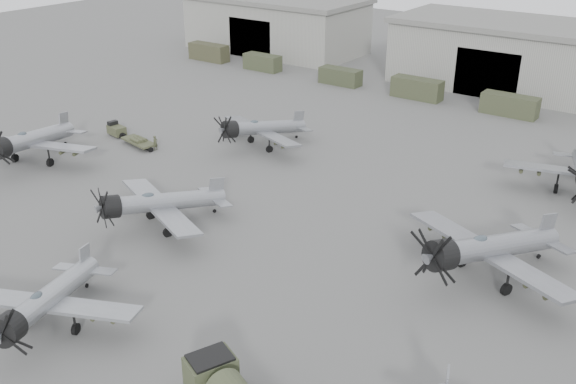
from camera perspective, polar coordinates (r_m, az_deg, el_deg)
name	(u,v)px	position (r m, az deg, el deg)	size (l,w,h in m)	color
ground	(173,299)	(42.17, -10.17, -9.32)	(220.00, 220.00, 0.00)	#535351
hangar_left	(276,23)	(108.48, -1.08, 14.76)	(29.00, 14.80, 8.70)	#98998F
hangar_center	(506,54)	(91.37, 18.81, 11.55)	(29.00, 14.80, 8.70)	#98998F
support_truck_0	(209,52)	(102.65, -7.05, 12.24)	(6.66, 2.20, 2.56)	#3C3C27
support_truck_1	(262,62)	(96.02, -2.29, 11.44)	(5.71, 2.20, 2.29)	#3A402A
support_truck_2	(340,76)	(88.65, 4.67, 10.21)	(5.79, 2.20, 2.19)	#373E28
support_truck_3	(417,88)	(83.53, 11.39, 9.02)	(6.45, 2.20, 2.56)	#3B402A
support_truck_4	(510,105)	(79.66, 19.10, 7.31)	(6.48, 2.20, 2.41)	#3C422B
aircraft_near_1	(43,302)	(40.17, -20.91, -9.14)	(10.99, 9.96, 4.51)	#9C9FA4
aircraft_mid_0	(28,141)	(65.40, -22.12, 4.21)	(12.93, 11.66, 5.20)	#93969C
aircraft_mid_1	(156,203)	(49.89, -11.69, -0.99)	(11.36, 10.27, 4.61)	#95989D
aircraft_mid_2	(485,249)	(44.03, 17.15, -4.85)	(13.01, 11.79, 5.32)	gray
aircraft_far_0	(259,128)	(65.05, -2.63, 5.67)	(11.27, 10.15, 4.52)	gray
tug_trailer	(125,134)	(69.81, -14.31, 4.98)	(7.67, 2.77, 1.52)	#42452D
ground_crew	(155,143)	(66.09, -11.70, 4.29)	(0.56, 0.36, 1.52)	#3E422B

